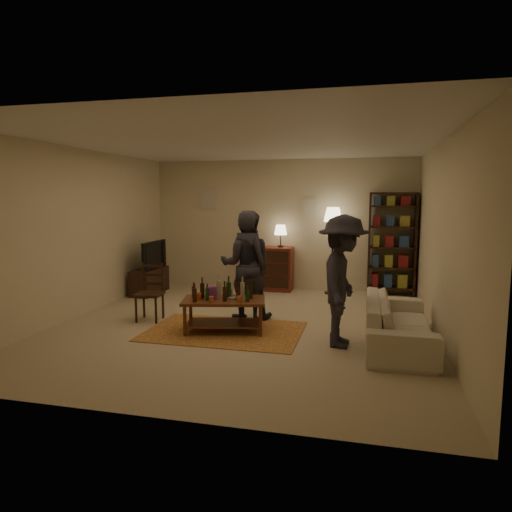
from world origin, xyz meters
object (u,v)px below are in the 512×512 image
(person_by_sofa, at_px, (343,281))
(person_left, at_px, (249,266))
(tv_stand, at_px, (150,274))
(sofa, at_px, (398,322))
(person_right, at_px, (246,265))
(coffee_table, at_px, (223,303))
(bookshelf, at_px, (392,243))
(dresser, at_px, (269,267))
(dining_chair, at_px, (151,290))
(floor_lamp, at_px, (333,221))

(person_by_sofa, bearing_deg, person_left, 61.02)
(tv_stand, xyz_separation_m, person_by_sofa, (3.93, -2.42, 0.47))
(person_left, height_order, person_by_sofa, person_left)
(sofa, relative_size, person_by_sofa, 1.22)
(person_right, bearing_deg, person_left, 112.09)
(tv_stand, relative_size, person_right, 0.62)
(coffee_table, height_order, person_by_sofa, person_by_sofa)
(tv_stand, relative_size, bookshelf, 0.52)
(dresser, bearing_deg, tv_stand, -157.93)
(person_left, bearing_deg, dining_chair, 35.55)
(dining_chair, height_order, bookshelf, bookshelf)
(sofa, xyz_separation_m, person_by_sofa, (-0.71, -0.22, 0.55))
(coffee_table, relative_size, dresser, 0.94)
(coffee_table, bearing_deg, dining_chair, 164.79)
(dresser, distance_m, sofa, 3.93)
(tv_stand, relative_size, person_by_sofa, 0.62)
(sofa, distance_m, person_right, 2.48)
(person_by_sofa, bearing_deg, bookshelf, -9.25)
(dresser, xyz_separation_m, person_right, (0.12, -2.29, 0.38))
(bookshelf, bearing_deg, tv_stand, -168.20)
(person_by_sofa, bearing_deg, sofa, -69.73)
(dresser, relative_size, floor_lamp, 0.79)
(tv_stand, relative_size, floor_lamp, 0.61)
(tv_stand, distance_m, person_left, 2.89)
(dresser, relative_size, person_right, 0.79)
(coffee_table, relative_size, sofa, 0.61)
(coffee_table, distance_m, dining_chair, 1.36)
(person_right, height_order, person_by_sofa, person_right)
(dining_chair, distance_m, floor_lamp, 3.87)
(person_right, bearing_deg, tv_stand, -41.43)
(tv_stand, bearing_deg, sofa, -25.34)
(dresser, xyz_separation_m, bookshelf, (2.44, 0.07, 0.56))
(dining_chair, distance_m, person_by_sofa, 3.07)
(person_left, bearing_deg, dresser, -63.24)
(dining_chair, bearing_deg, person_left, 7.62)
(bookshelf, xyz_separation_m, sofa, (-0.05, -3.18, -0.73))
(coffee_table, relative_size, person_left, 0.74)
(person_by_sofa, bearing_deg, tv_stand, 61.77)
(person_left, distance_m, person_by_sofa, 1.77)
(dresser, height_order, person_right, person_right)
(person_right, bearing_deg, coffee_table, 69.90)
(tv_stand, relative_size, dresser, 0.78)
(person_left, relative_size, person_by_sofa, 1.01)
(floor_lamp, distance_m, person_by_sofa, 3.35)
(coffee_table, distance_m, person_left, 0.86)
(coffee_table, height_order, floor_lamp, floor_lamp)
(coffee_table, distance_m, tv_stand, 3.14)
(tv_stand, height_order, bookshelf, bookshelf)
(dresser, xyz_separation_m, floor_lamp, (1.30, -0.06, 0.99))
(bookshelf, relative_size, sofa, 0.97)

